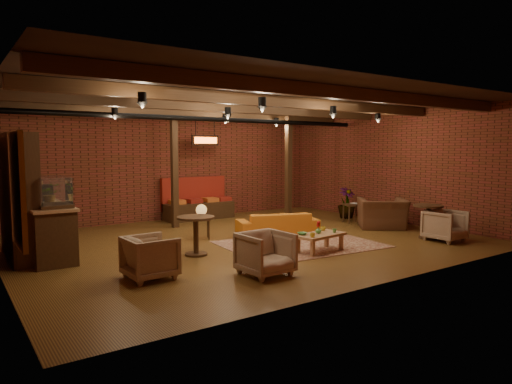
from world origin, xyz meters
TOP-DOWN VIEW (x-y plane):
  - floor at (0.00, 0.00)m, footprint 10.00×10.00m
  - ceiling at (0.00, 0.00)m, footprint 10.00×8.00m
  - wall_back at (0.00, 4.00)m, footprint 10.00×0.02m
  - wall_front at (0.00, -4.00)m, footprint 10.00×0.02m
  - wall_right at (5.00, 0.00)m, footprint 0.02×8.00m
  - ceiling_beams at (0.00, 0.00)m, footprint 9.80×6.40m
  - ceiling_pipe at (0.00, 1.60)m, footprint 9.60×0.12m
  - post_left at (-0.60, 2.60)m, footprint 0.16×0.16m
  - post_right at (2.80, 2.00)m, footprint 0.16×0.16m
  - service_counter at (-4.10, 1.00)m, footprint 0.80×2.50m
  - plant_counter at (-4.00, 1.20)m, footprint 0.35×0.39m
  - shelving_hutch at (-4.50, 1.10)m, footprint 0.52×2.00m
  - chalkboard_menu at (-4.93, -2.30)m, footprint 0.08×0.96m
  - banquette at (0.60, 3.55)m, footprint 2.10×0.70m
  - service_sign at (0.60, 3.10)m, footprint 0.86×0.06m
  - ceiling_spotlights at (0.00, 0.00)m, footprint 6.40×4.40m
  - rug at (0.74, -1.00)m, footprint 3.49×2.79m
  - sofa at (0.96, 0.12)m, footprint 2.09×1.35m
  - coffee_table at (0.60, -1.78)m, footprint 1.16×0.69m
  - side_table_lamp at (-0.76, 0.79)m, footprint 0.51×0.51m
  - round_table_left at (-1.62, -0.61)m, footprint 0.75×0.75m
  - armchair_a at (-2.99, -1.66)m, footprint 0.74×0.79m
  - armchair_b at (-1.32, -2.55)m, footprint 0.81×0.76m
  - armchair_right at (3.87, -0.66)m, footprint 1.43×1.37m
  - side_table_book at (3.87, 0.40)m, footprint 0.63×0.63m
  - round_table_right at (3.64, -2.20)m, footprint 0.68×0.68m
  - armchair_far at (3.72, -2.59)m, footprint 0.78×0.73m
  - plant_tall at (4.40, 1.16)m, footprint 1.62×1.62m

SIDE VIEW (x-z plane):
  - floor at x=0.00m, z-range 0.00..0.00m
  - rug at x=0.74m, z-range 0.00..0.01m
  - sofa at x=0.96m, z-range 0.00..0.57m
  - coffee_table at x=0.60m, z-range 0.02..0.65m
  - armchair_a at x=-2.99m, z-range 0.00..0.78m
  - armchair_far at x=3.72m, z-range 0.00..0.78m
  - armchair_b at x=-1.32m, z-range 0.00..0.80m
  - banquette at x=0.60m, z-range 0.00..1.00m
  - side_table_book at x=3.87m, z-range 0.22..0.79m
  - round_table_left at x=-1.62m, z-range 0.14..0.92m
  - armchair_right at x=3.87m, z-range 0.00..1.06m
  - round_table_right at x=3.64m, z-range 0.13..0.93m
  - side_table_lamp at x=-0.76m, z-range 0.21..1.03m
  - service_counter at x=-4.10m, z-range 0.00..1.60m
  - shelving_hutch at x=-4.50m, z-range 0.00..2.40m
  - plant_counter at x=-4.00m, z-range 1.07..1.37m
  - plant_tall at x=4.40m, z-range 0.00..2.79m
  - wall_back at x=0.00m, z-range 0.00..3.20m
  - wall_front at x=0.00m, z-range 0.00..3.20m
  - wall_right at x=5.00m, z-range 0.00..3.20m
  - post_left at x=-0.60m, z-range 0.00..3.20m
  - post_right at x=2.80m, z-range 0.00..3.20m
  - chalkboard_menu at x=-4.93m, z-range 0.87..2.33m
  - service_sign at x=0.60m, z-range 2.20..2.50m
  - ceiling_pipe at x=0.00m, z-range 2.79..2.91m
  - ceiling_spotlights at x=0.00m, z-range 2.72..3.00m
  - ceiling_beams at x=0.00m, z-range 2.97..3.19m
  - ceiling at x=0.00m, z-range 3.19..3.21m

